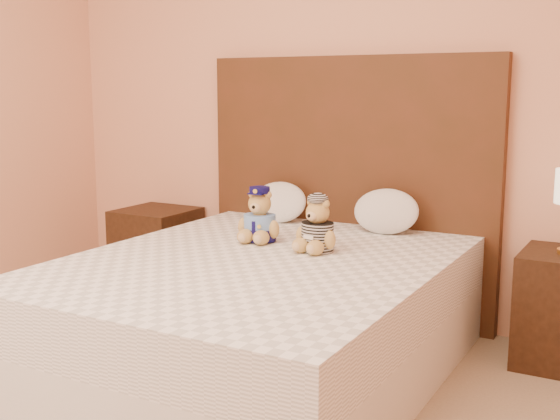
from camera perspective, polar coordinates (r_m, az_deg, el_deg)
The scene contains 7 objects.
bed at distance 3.31m, azimuth -1.75°, elevation -8.57°, with size 1.60×2.00×0.55m.
headboard at distance 4.07m, azimuth 5.54°, elevation 1.79°, with size 1.75×0.08×1.50m, color #4F2917.
nightstand_left at distance 4.63m, azimuth -9.96°, elevation -3.30°, with size 0.45×0.45×0.55m, color #371F11.
teddy_police at distance 3.55m, azimuth -1.66°, elevation -0.37°, with size 0.24×0.23×0.28m, color #B78A47, non-canonical shape.
teddy_prisoner at distance 3.34m, azimuth 3.07°, elevation -1.19°, with size 0.23×0.22×0.26m, color #B78A47, non-canonical shape.
pillow_left at distance 4.09m, azimuth -0.13°, elevation 0.80°, with size 0.36×0.23×0.25m, color white.
pillow_right at distance 3.81m, azimuth 8.61°, elevation 0.07°, with size 0.36×0.24×0.26m, color white.
Camera 1 is at (1.62, -1.49, 1.32)m, focal length 45.00 mm.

